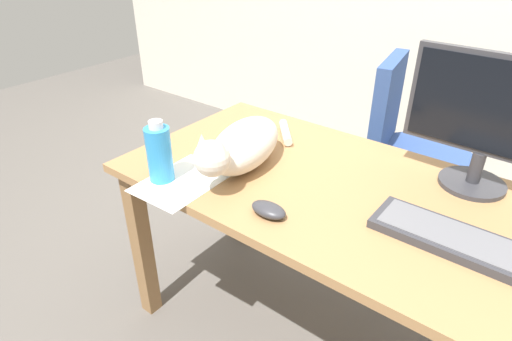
{
  "coord_description": "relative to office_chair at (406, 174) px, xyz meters",
  "views": [
    {
      "loc": [
        0.48,
        -1.06,
        1.42
      ],
      "look_at": [
        -0.22,
        -0.16,
        0.77
      ],
      "focal_mm": 30.18,
      "sensor_mm": 36.0,
      "label": 1
    }
  ],
  "objects": [
    {
      "name": "ground_plane",
      "position": [
        0.03,
        -0.74,
        -0.4
      ],
      "size": [
        8.0,
        8.0,
        0.0
      ],
      "primitive_type": "plane",
      "color": "#59544F"
    },
    {
      "name": "desk",
      "position": [
        0.03,
        -0.74,
        0.21
      ],
      "size": [
        1.46,
        0.74,
        0.71
      ],
      "color": "#9E7247",
      "rests_on": "ground_plane"
    },
    {
      "name": "office_chair",
      "position": [
        0.0,
        0.0,
        0.0
      ],
      "size": [
        0.49,
        0.48,
        0.93
      ],
      "color": "black",
      "rests_on": "ground_plane"
    },
    {
      "name": "monitor",
      "position": [
        0.34,
        -0.47,
        0.53
      ],
      "size": [
        0.48,
        0.2,
        0.42
      ],
      "color": "#333338",
      "rests_on": "desk"
    },
    {
      "name": "keyboard",
      "position": [
        0.39,
        -0.8,
        0.32
      ],
      "size": [
        0.44,
        0.15,
        0.03
      ],
      "color": "#333338",
      "rests_on": "desk"
    },
    {
      "name": "cat",
      "position": [
        -0.3,
        -0.83,
        0.38
      ],
      "size": [
        0.25,
        0.6,
        0.2
      ],
      "color": "silver",
      "rests_on": "desk"
    },
    {
      "name": "computer_mouse",
      "position": [
        -0.07,
        -0.99,
        0.32
      ],
      "size": [
        0.11,
        0.06,
        0.04
      ],
      "primitive_type": "ellipsoid",
      "color": "#333338",
      "rests_on": "desk"
    },
    {
      "name": "paper_sheet",
      "position": [
        -0.4,
        -1.02,
        0.3
      ],
      "size": [
        0.22,
        0.3,
        0.0
      ],
      "primitive_type": "cube",
      "rotation": [
        0.0,
        0.0,
        0.03
      ],
      "color": "white",
      "rests_on": "desk"
    },
    {
      "name": "water_bottle",
      "position": [
        -0.46,
        -1.05,
        0.4
      ],
      "size": [
        0.08,
        0.08,
        0.2
      ],
      "color": "#2D8CD1",
      "rests_on": "desk"
    }
  ]
}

